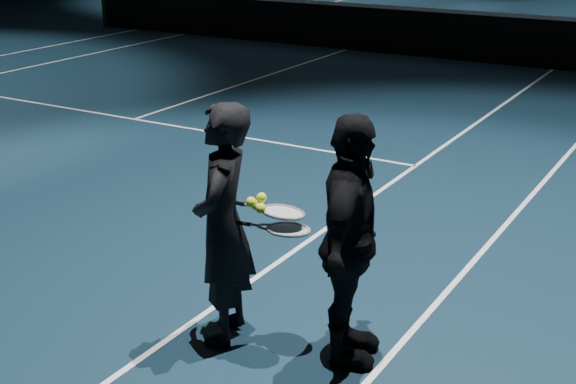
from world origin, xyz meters
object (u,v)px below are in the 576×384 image
at_px(racket_upper, 283,212).
at_px(tennis_balls, 260,204).
at_px(racket_lower, 288,230).
at_px(player_a, 223,225).
at_px(player_b, 350,242).

distance_m(racket_upper, tennis_balls, 0.16).
xyz_separation_m(racket_upper, tennis_balls, (-0.14, -0.06, 0.05)).
bearing_deg(racket_lower, tennis_balls, 178.53).
height_order(player_a, racket_upper, player_a).
bearing_deg(racket_upper, player_a, -178.29).
height_order(racket_upper, tennis_balls, tennis_balls).
bearing_deg(player_b, racket_upper, 79.69).
height_order(player_a, racket_lower, player_a).
relative_size(player_a, racket_lower, 2.39).
distance_m(player_b, racket_upper, 0.47).
relative_size(player_a, racket_upper, 2.39).
bearing_deg(racket_upper, player_b, -9.08).
bearing_deg(player_a, player_b, 81.76).
relative_size(racket_lower, racket_upper, 1.00).
bearing_deg(tennis_balls, player_a, -167.74).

